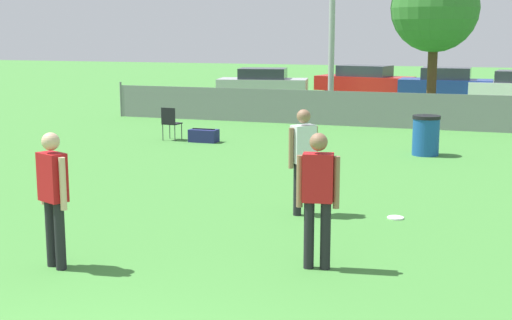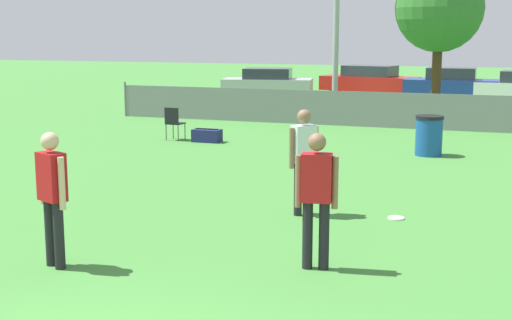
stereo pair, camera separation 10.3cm
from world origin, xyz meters
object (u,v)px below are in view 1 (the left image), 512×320
frisbee_disc (395,218)px  parked_car_silver (263,83)px  player_defender_red (318,191)px  trash_bin (426,135)px  parked_car_red (364,80)px  player_receiver_white (303,154)px  tree_near_pole (435,9)px  parked_car_blue (446,84)px  gear_bag_sideline (204,136)px  folding_chair_sideline (171,121)px  player_thrower_red (53,191)px

frisbee_disc → parked_car_silver: bearing=114.3°
frisbee_disc → player_defender_red: bearing=-101.7°
trash_bin → parked_car_red: (-4.60, 16.38, 0.19)m
player_receiver_white → parked_car_red: bearing=51.0°
parked_car_red → frisbee_disc: bearing=-66.5°
tree_near_pole → parked_car_blue: size_ratio=1.30×
player_defender_red → player_receiver_white: (-0.89, 2.54, 0.00)m
frisbee_disc → parked_car_silver: 21.72m
trash_bin → gear_bag_sideline: 5.89m
frisbee_disc → parked_car_red: size_ratio=0.06×
frisbee_disc → gear_bag_sideline: gear_bag_sideline is taller
folding_chair_sideline → trash_bin: (6.85, -0.14, -0.04)m
folding_chair_sideline → gear_bag_sideline: folding_chair_sideline is taller
player_receiver_white → frisbee_disc: player_receiver_white is taller
tree_near_pole → player_thrower_red: (-2.85, -17.38, -2.70)m
player_defender_red → trash_bin: 9.04m
player_receiver_white → parked_car_blue: size_ratio=0.43×
player_receiver_white → trash_bin: player_receiver_white is taller
folding_chair_sideline → player_thrower_red: bearing=112.3°
trash_bin → parked_car_blue: bearing=92.8°
player_receiver_white → trash_bin: size_ratio=1.79×
tree_near_pole → folding_chair_sideline: size_ratio=5.70×
tree_near_pole → gear_bag_sideline: bearing=-126.4°
player_receiver_white → trash_bin: 6.62m
player_defender_red → parked_car_silver: size_ratio=0.40×
tree_near_pole → player_defender_red: 16.56m
parked_car_red → parked_car_blue: bearing=-8.2°
gear_bag_sideline → parked_car_silver: bearing=102.0°
player_defender_red → player_thrower_red: (-3.10, -1.04, 0.00)m
player_defender_red → parked_car_red: 25.74m
parked_car_red → player_receiver_white: bearing=-70.2°
frisbee_disc → folding_chair_sideline: size_ratio=0.29×
folding_chair_sideline → parked_car_silver: (-1.88, 13.41, 0.12)m
parked_car_blue → gear_bag_sideline: bearing=-109.6°
player_thrower_red → tree_near_pole: bearing=104.1°
gear_bag_sideline → parked_car_red: 16.27m
parked_car_silver → parked_car_red: 5.01m
tree_near_pole → parked_car_silver: size_ratio=1.20×
player_defender_red → folding_chair_sideline: bearing=115.2°
player_thrower_red → frisbee_disc: (3.67, 3.82, -0.98)m
player_defender_red → trash_bin: size_ratio=1.79×
gear_bag_sideline → parked_car_silver: size_ratio=0.18×
parked_car_silver → parked_car_red: (4.14, 2.83, 0.02)m
parked_car_blue → folding_chair_sideline: bearing=-112.9°
player_receiver_white → frisbee_disc: (1.47, 0.24, -0.98)m
tree_near_pole → frisbee_disc: (0.82, -13.56, -3.67)m
gear_bag_sideline → parked_car_red: bearing=85.5°
tree_near_pole → parked_car_blue: 8.24m
player_defender_red → frisbee_disc: size_ratio=6.44×
player_receiver_white → parked_car_silver: size_ratio=0.40×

